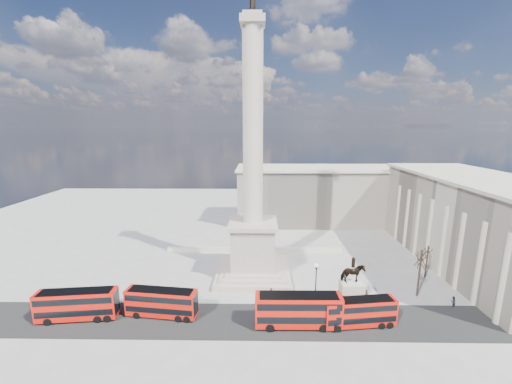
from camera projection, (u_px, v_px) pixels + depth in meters
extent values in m
plane|color=#9E9B95|center=(252.00, 287.00, 56.34)|extent=(180.00, 180.00, 0.00)
cube|color=#272727|center=(284.00, 321.00, 46.48)|extent=(120.00, 9.00, 0.01)
cube|color=#B1A494|center=(253.00, 272.00, 61.13)|extent=(14.00, 14.00, 1.00)
cube|color=#B1A494|center=(253.00, 268.00, 60.97)|extent=(12.00, 12.00, 0.50)
cube|color=#B1A494|center=(253.00, 266.00, 60.87)|extent=(10.00, 10.00, 0.50)
cube|color=#B1A494|center=(253.00, 245.00, 60.00)|extent=(8.00, 8.00, 8.00)
cube|color=#B1A494|center=(253.00, 223.00, 59.09)|extent=(9.00, 9.00, 0.80)
cylinder|color=beige|center=(253.00, 129.00, 55.52)|extent=(3.60, 3.60, 34.00)
cube|color=#B1A494|center=(253.00, 21.00, 51.91)|extent=(4.20, 4.20, 1.20)
cube|color=#B1A494|center=(253.00, 15.00, 51.72)|extent=(3.20, 3.20, 0.60)
cylinder|color=black|center=(253.00, 4.00, 51.40)|extent=(0.90, 0.90, 2.60)
cube|color=beige|center=(254.00, 250.00, 71.88)|extent=(40.00, 0.60, 1.10)
cube|color=#B9AE97|center=(475.00, 223.00, 63.62)|extent=(18.00, 45.00, 18.00)
cube|color=beige|center=(482.00, 178.00, 61.71)|extent=(19.00, 46.00, 0.60)
cube|color=#B9AE97|center=(323.00, 196.00, 93.54)|extent=(50.00, 16.00, 16.00)
cube|color=beige|center=(324.00, 168.00, 91.84)|extent=(51.00, 17.00, 0.60)
cube|color=red|center=(162.00, 302.00, 47.26)|extent=(10.95, 3.68, 3.95)
cube|color=black|center=(162.00, 306.00, 47.41)|extent=(10.53, 3.69, 0.88)
cube|color=black|center=(161.00, 296.00, 47.05)|extent=(10.53, 3.69, 0.88)
cube|color=black|center=(161.00, 290.00, 46.85)|extent=(9.85, 3.31, 0.06)
cylinder|color=black|center=(140.00, 311.00, 48.09)|extent=(1.37, 2.67, 1.07)
cylinder|color=black|center=(181.00, 314.00, 47.24)|extent=(1.37, 2.67, 1.07)
cylinder|color=black|center=(189.00, 315.00, 47.07)|extent=(1.37, 2.67, 1.07)
cube|color=red|center=(298.00, 310.00, 44.74)|extent=(12.29, 2.90, 4.52)
cube|color=black|center=(298.00, 315.00, 44.90)|extent=(11.80, 2.95, 1.00)
cube|color=black|center=(298.00, 302.00, 44.49)|extent=(11.80, 2.95, 1.00)
cube|color=black|center=(299.00, 295.00, 44.27)|extent=(11.06, 2.61, 0.07)
cylinder|color=black|center=(270.00, 322.00, 45.18)|extent=(1.25, 2.92, 1.23)
cylinder|color=black|center=(322.00, 323.00, 45.14)|extent=(1.25, 2.92, 1.23)
cylinder|color=black|center=(332.00, 323.00, 45.13)|extent=(1.25, 2.92, 1.23)
cube|color=red|center=(359.00, 312.00, 44.96)|extent=(10.61, 3.63, 3.83)
cube|color=black|center=(359.00, 316.00, 45.10)|extent=(10.21, 3.64, 0.85)
cube|color=black|center=(360.00, 305.00, 44.75)|extent=(10.21, 3.64, 0.85)
cube|color=black|center=(360.00, 299.00, 44.56)|extent=(9.55, 3.27, 0.06)
cylinder|color=black|center=(336.00, 324.00, 44.94)|extent=(1.34, 2.59, 1.04)
cylinder|color=black|center=(378.00, 321.00, 45.62)|extent=(1.34, 2.59, 1.04)
cylinder|color=black|center=(386.00, 321.00, 45.75)|extent=(1.34, 2.59, 1.04)
cube|color=red|center=(77.00, 304.00, 46.47)|extent=(11.58, 3.85, 4.18)
cube|color=black|center=(78.00, 309.00, 46.63)|extent=(11.14, 3.86, 0.93)
cube|color=black|center=(76.00, 297.00, 46.25)|extent=(11.14, 3.86, 0.93)
cube|color=black|center=(75.00, 291.00, 46.04)|extent=(10.42, 3.46, 0.06)
cylinder|color=black|center=(52.00, 317.00, 46.50)|extent=(1.43, 2.81, 1.14)
cylinder|color=black|center=(101.00, 314.00, 47.17)|extent=(1.43, 2.81, 1.14)
cylinder|color=black|center=(110.00, 314.00, 47.30)|extent=(1.43, 2.81, 1.14)
cylinder|color=black|center=(315.00, 302.00, 51.08)|extent=(0.47, 0.47, 0.53)
cylinder|color=black|center=(316.00, 285.00, 50.48)|extent=(0.17, 0.17, 6.40)
cylinder|color=black|center=(316.00, 268.00, 49.85)|extent=(0.32, 0.32, 0.32)
sphere|color=silver|center=(317.00, 265.00, 49.77)|extent=(0.60, 0.60, 0.60)
cube|color=beige|center=(350.00, 309.00, 49.06)|extent=(4.35, 3.26, 0.54)
cube|color=beige|center=(351.00, 297.00, 48.62)|extent=(3.48, 2.39, 4.78)
imported|color=black|center=(353.00, 274.00, 47.83)|extent=(3.69, 2.15, 2.93)
cylinder|color=black|center=(353.00, 263.00, 47.47)|extent=(0.54, 0.54, 1.30)
sphere|color=black|center=(354.00, 258.00, 47.31)|extent=(0.39, 0.39, 0.39)
cylinder|color=#332319|center=(419.00, 273.00, 52.57)|extent=(0.33, 0.33, 8.26)
cylinder|color=#332319|center=(427.00, 261.00, 59.49)|extent=(0.29, 0.29, 6.33)
cylinder|color=#332319|center=(429.00, 248.00, 65.51)|extent=(0.29, 0.29, 6.80)
imported|color=#232927|center=(366.00, 295.00, 52.26)|extent=(0.70, 0.59, 1.64)
imported|color=#232927|center=(453.00, 302.00, 49.99)|extent=(1.11, 1.04, 1.83)
imported|color=#232927|center=(271.00, 293.00, 52.56)|extent=(0.86, 1.19, 1.87)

